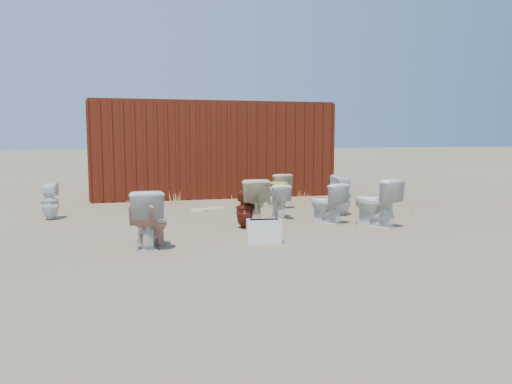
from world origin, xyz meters
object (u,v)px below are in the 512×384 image
object	(u,v)px
toilet_front_pink	(151,225)
toilet_back_beige_right	(277,190)
toilet_front_a	(146,218)
toilet_back_a	(50,201)
toilet_front_c	(327,203)
toilet_back_yellowlid	(279,201)
shipping_container	(210,149)
toilet_back_e	(342,195)
loose_tank	(264,231)
toilet_back_beige_left	(253,202)
toilet_front_maroon	(245,208)
toilet_front_e	(376,202)

from	to	relation	value
toilet_front_pink	toilet_back_beige_right	size ratio (longest dim) A/B	0.87
toilet_front_a	toilet_back_a	world-z (taller)	toilet_front_a
toilet_front_c	toilet_back_beige_right	world-z (taller)	toilet_back_beige_right
toilet_back_yellowlid	shipping_container	bearing A→B (deg)	-76.91
toilet_back_e	toilet_back_a	bearing A→B (deg)	-15.98
toilet_back_yellowlid	toilet_back_e	world-z (taller)	toilet_back_e
shipping_container	loose_tank	size ratio (longest dim) A/B	12.00
toilet_front_pink	toilet_front_c	xyz separation A→B (m)	(3.14, 1.19, 0.04)
toilet_back_a	toilet_back_beige_left	size ratio (longest dim) A/B	0.83
toilet_back_beige_left	toilet_back_yellowlid	bearing A→B (deg)	-129.01
toilet_front_pink	toilet_back_e	size ratio (longest dim) A/B	0.81
toilet_front_a	toilet_front_pink	world-z (taller)	toilet_front_a
toilet_front_a	toilet_back_a	distance (m)	3.22
toilet_back_a	toilet_back_beige_right	xyz separation A→B (m)	(4.52, 0.39, 0.03)
toilet_back_beige_left	loose_tank	bearing A→B (deg)	87.85
toilet_front_c	toilet_front_maroon	bearing A→B (deg)	-18.60
toilet_front_a	toilet_back_yellowlid	world-z (taller)	toilet_front_a
toilet_front_maroon	toilet_front_a	bearing A→B (deg)	64.52
toilet_front_maroon	toilet_back_a	xyz separation A→B (m)	(-3.27, 1.79, 0.01)
loose_tank	toilet_front_c	bearing A→B (deg)	48.10
shipping_container	toilet_front_e	size ratio (longest dim) A/B	7.17
toilet_front_pink	toilet_back_beige_left	distance (m)	2.20
shipping_container	toilet_front_pink	world-z (taller)	shipping_container
toilet_back_a	loose_tank	bearing A→B (deg)	138.21
toilet_front_maroon	toilet_back_e	world-z (taller)	toilet_back_e
toilet_back_e	toilet_back_beige_right	bearing A→B (deg)	-61.99
toilet_front_pink	toilet_back_a	world-z (taller)	toilet_back_a
toilet_front_pink	loose_tank	distance (m)	1.60
toilet_back_a	shipping_container	bearing A→B (deg)	-136.59
toilet_back_beige_left	toilet_back_e	bearing A→B (deg)	-155.24
toilet_back_yellowlid	toilet_back_a	bearing A→B (deg)	-6.97
shipping_container	toilet_back_yellowlid	size ratio (longest dim) A/B	9.22
toilet_back_beige_left	toilet_front_e	bearing A→B (deg)	168.96
loose_tank	toilet_front_a	bearing A→B (deg)	-178.67
toilet_back_beige_right	toilet_back_e	bearing A→B (deg)	115.80
shipping_container	toilet_back_a	distance (m)	4.96
toilet_back_a	toilet_back_beige_left	bearing A→B (deg)	155.90
toilet_front_c	toilet_front_pink	bearing A→B (deg)	-2.16
toilet_front_a	toilet_back_beige_right	distance (m)	4.34
toilet_front_e	toilet_back_yellowlid	world-z (taller)	toilet_front_e
toilet_front_maroon	toilet_back_beige_right	distance (m)	2.51
toilet_front_c	loose_tank	bearing A→B (deg)	17.51
toilet_front_maroon	toilet_back_a	world-z (taller)	toilet_back_a
toilet_front_maroon	toilet_front_e	world-z (taller)	toilet_front_e
toilet_front_pink	toilet_front_c	size ratio (longest dim) A/B	0.90
toilet_back_yellowlid	toilet_back_e	size ratio (longest dim) A/B	0.82
toilet_back_beige_left	loose_tank	distance (m)	1.42
toilet_front_a	toilet_back_e	distance (m)	4.26
toilet_front_c	toilet_back_yellowlid	size ratio (longest dim) A/B	1.11
toilet_back_e	toilet_back_beige_left	bearing A→B (deg)	12.31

